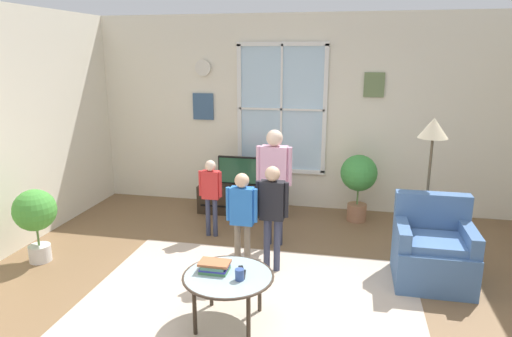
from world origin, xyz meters
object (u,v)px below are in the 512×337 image
at_px(potted_plant_by_window, 359,178).
at_px(tv_stand, 239,199).
at_px(armchair, 433,251).
at_px(floor_lamp, 432,142).
at_px(television, 239,171).
at_px(remote_near_books, 242,270).
at_px(book_stack, 215,266).
at_px(person_blue_shirt, 242,212).
at_px(person_black_shirt, 272,206).
at_px(cup, 240,275).
at_px(coffee_table, 228,278).
at_px(person_pink_shirt, 274,174).
at_px(potted_plant_corner, 35,215).
at_px(person_red_shirt, 211,189).
at_px(remote_near_cup, 243,275).

bearing_deg(potted_plant_by_window, tv_stand, -179.69).
bearing_deg(armchair, floor_lamp, 91.37).
height_order(television, floor_lamp, floor_lamp).
bearing_deg(remote_near_books, floor_lamp, 43.09).
height_order(book_stack, person_blue_shirt, person_blue_shirt).
relative_size(tv_stand, person_black_shirt, 1.01).
bearing_deg(cup, coffee_table, 153.43).
xyz_separation_m(person_pink_shirt, potted_plant_by_window, (1.01, 1.05, -0.27)).
xyz_separation_m(person_pink_shirt, person_blue_shirt, (-0.20, -0.82, -0.20)).
distance_m(television, potted_plant_corner, 2.74).
height_order(person_black_shirt, person_pink_shirt, person_pink_shirt).
height_order(television, potted_plant_corner, television).
relative_size(cup, remote_near_books, 0.70).
bearing_deg(person_black_shirt, armchair, 4.08).
bearing_deg(potted_plant_corner, potted_plant_by_window, 30.35).
xyz_separation_m(television, potted_plant_by_window, (1.70, 0.01, -0.01)).
relative_size(coffee_table, cup, 8.15).
height_order(armchair, person_black_shirt, person_black_shirt).
height_order(book_stack, person_red_shirt, person_red_shirt).
bearing_deg(television, armchair, -33.39).
bearing_deg(remote_near_cup, floor_lamp, 44.92).
relative_size(tv_stand, armchair, 1.36).
relative_size(armchair, remote_near_books, 6.21).
height_order(tv_stand, potted_plant_by_window, potted_plant_by_window).
relative_size(person_black_shirt, person_pink_shirt, 0.81).
height_order(book_stack, floor_lamp, floor_lamp).
distance_m(tv_stand, person_blue_shirt, 1.99).
xyz_separation_m(remote_near_cup, floor_lamp, (1.71, 1.71, 0.89)).
bearing_deg(potted_plant_corner, armchair, 5.85).
height_order(tv_stand, person_black_shirt, person_black_shirt).
height_order(coffee_table, floor_lamp, floor_lamp).
bearing_deg(potted_plant_corner, person_pink_shirt, 21.87).
height_order(coffee_table, remote_near_cup, remote_near_cup).
height_order(remote_near_cup, person_black_shirt, person_black_shirt).
xyz_separation_m(remote_near_books, person_red_shirt, (-0.82, 1.75, 0.17)).
relative_size(potted_plant_by_window, potted_plant_corner, 1.12).
bearing_deg(remote_near_cup, cup, -97.97).
bearing_deg(cup, person_pink_shirt, 90.55).
distance_m(television, person_blue_shirt, 1.93).
bearing_deg(cup, potted_plant_corner, 162.59).
relative_size(armchair, potted_plant_by_window, 0.92).
distance_m(television, cup, 2.93).
bearing_deg(television, potted_plant_by_window, 0.40).
height_order(person_red_shirt, potted_plant_by_window, person_red_shirt).
distance_m(coffee_table, person_pink_shirt, 1.81).
bearing_deg(remote_near_books, television, 104.36).
height_order(person_black_shirt, person_red_shirt, person_black_shirt).
bearing_deg(person_black_shirt, potted_plant_corner, -173.03).
xyz_separation_m(potted_plant_by_window, potted_plant_corner, (-3.52, -2.06, -0.07)).
bearing_deg(book_stack, floor_lamp, 40.38).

